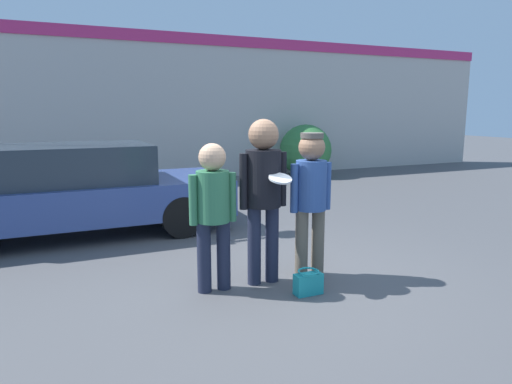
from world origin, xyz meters
TOP-DOWN VIEW (x-y plane):
  - ground_plane at (0.00, 0.00)m, footprint 56.00×56.00m
  - storefront_building at (0.00, 8.31)m, footprint 24.00×0.22m
  - person_left at (-0.77, 0.07)m, footprint 0.52×0.35m
  - person_middle_with_frisbee at (-0.19, 0.06)m, footprint 0.56×0.58m
  - person_right at (0.39, 0.02)m, footprint 0.52×0.35m
  - parked_car_near at (-2.00, 3.16)m, footprint 4.66×1.95m
  - shrub at (4.58, 7.36)m, footprint 1.53×1.53m
  - handbag at (0.11, -0.44)m, footprint 0.30×0.23m

SIDE VIEW (x-z plane):
  - ground_plane at x=0.00m, z-range 0.00..0.00m
  - handbag at x=0.11m, z-range -0.01..0.26m
  - parked_car_near at x=-2.00m, z-range 0.01..1.42m
  - shrub at x=4.58m, z-range 0.00..1.53m
  - person_left at x=-0.77m, z-range 0.14..1.74m
  - person_right at x=0.39m, z-range 0.17..1.85m
  - person_middle_with_frisbee at x=-0.19m, z-range 0.21..2.05m
  - storefront_building at x=0.00m, z-range 0.03..4.06m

